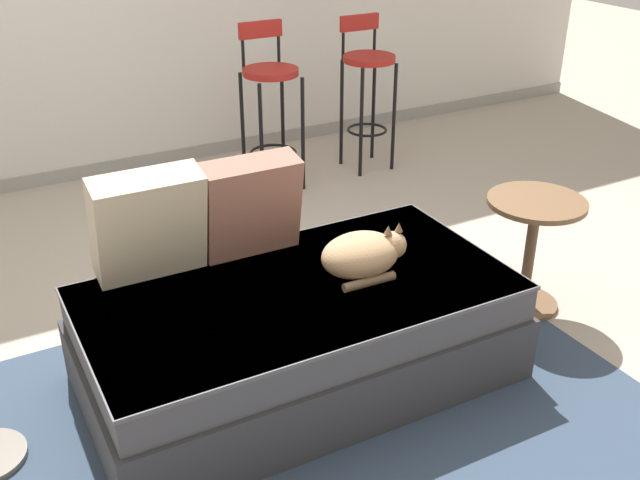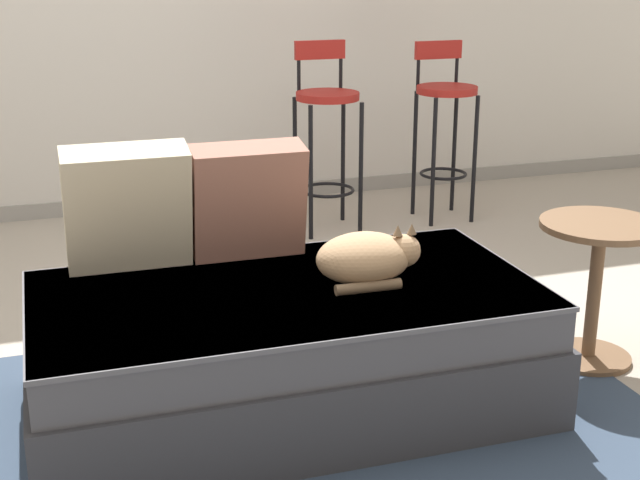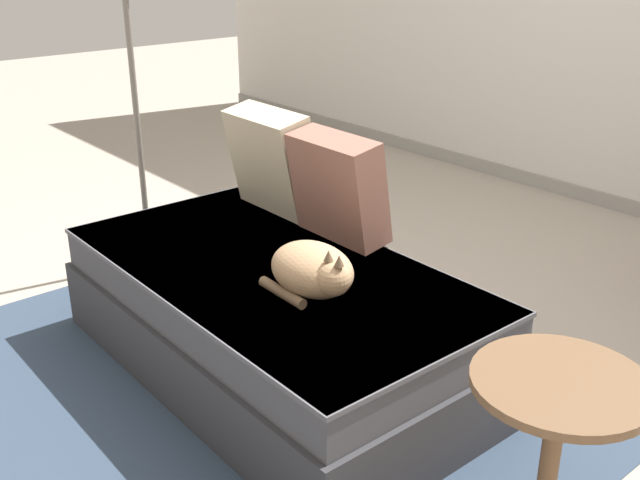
# 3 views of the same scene
# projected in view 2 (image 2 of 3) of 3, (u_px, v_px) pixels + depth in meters

# --- Properties ---
(ground_plane) EXTENTS (16.00, 16.00, 0.00)m
(ground_plane) POSITION_uv_depth(u_px,v_px,m) (258.00, 357.00, 3.40)
(ground_plane) COLOR #A89E8E
(ground_plane) RESTS_ON ground
(wall_baseboard_trim) EXTENTS (8.00, 0.02, 0.09)m
(wall_baseboard_trim) POSITION_uv_depth(u_px,v_px,m) (166.00, 200.00, 5.37)
(wall_baseboard_trim) COLOR gray
(wall_baseboard_trim) RESTS_ON ground
(area_rug) EXTENTS (2.37, 2.00, 0.01)m
(area_rug) POSITION_uv_depth(u_px,v_px,m) (315.00, 449.00, 2.77)
(area_rug) COLOR #334256
(area_rug) RESTS_ON ground
(couch) EXTENTS (1.68, 0.92, 0.43)m
(couch) POSITION_uv_depth(u_px,v_px,m) (287.00, 347.00, 2.98)
(couch) COLOR #353539
(couch) RESTS_ON ground
(throw_pillow_corner) EXTENTS (0.42, 0.24, 0.44)m
(throw_pillow_corner) POSITION_uv_depth(u_px,v_px,m) (127.00, 207.00, 3.02)
(throw_pillow_corner) COLOR beige
(throw_pillow_corner) RESTS_ON couch
(throw_pillow_middle) EXTENTS (0.40, 0.21, 0.42)m
(throw_pillow_middle) POSITION_uv_depth(u_px,v_px,m) (247.00, 200.00, 3.15)
(throw_pillow_middle) COLOR #936051
(throw_pillow_middle) RESTS_ON couch
(cat) EXTENTS (0.35, 0.25, 0.20)m
(cat) POSITION_uv_depth(u_px,v_px,m) (367.00, 258.00, 2.94)
(cat) COLOR tan
(cat) RESTS_ON couch
(bar_stool_near_window) EXTENTS (0.34, 0.34, 1.02)m
(bar_stool_near_window) POSITION_uv_depth(u_px,v_px,m) (327.00, 122.00, 4.80)
(bar_stool_near_window) COLOR black
(bar_stool_near_window) RESTS_ON ground
(bar_stool_by_doorway) EXTENTS (0.34, 0.34, 1.00)m
(bar_stool_by_doorway) POSITION_uv_depth(u_px,v_px,m) (445.00, 112.00, 5.00)
(bar_stool_by_doorway) COLOR black
(bar_stool_by_doorway) RESTS_ON ground
(side_table) EXTENTS (0.44, 0.44, 0.55)m
(side_table) POSITION_uv_depth(u_px,v_px,m) (596.00, 272.00, 3.28)
(side_table) COLOR brown
(side_table) RESTS_ON ground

